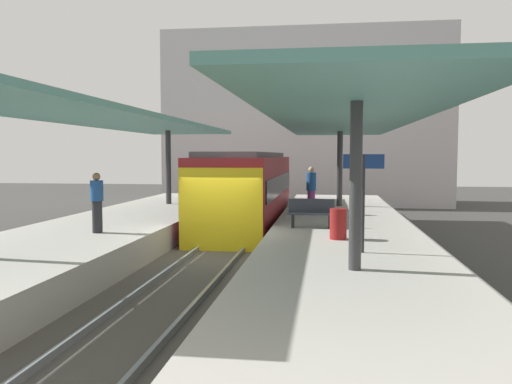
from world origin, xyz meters
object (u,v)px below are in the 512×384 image
object	(u,v)px
commuter_train	(247,191)
passenger_near_bench	(97,202)
platform_sign	(363,181)
litter_bin	(338,224)
passenger_mid_platform	(311,189)
platform_bench	(311,212)

from	to	relation	value
commuter_train	passenger_near_bench	size ratio (longest dim) A/B	6.33
commuter_train	passenger_near_bench	xyz separation A→B (m)	(-3.15, -7.23, 0.15)
platform_sign	litter_bin	world-z (taller)	platform_sign
commuter_train	passenger_mid_platform	world-z (taller)	commuter_train
platform_bench	passenger_mid_platform	world-z (taller)	passenger_mid_platform
commuter_train	litter_bin	bearing A→B (deg)	-64.42
platform_bench	passenger_near_bench	world-z (taller)	passenger_near_bench
commuter_train	platform_sign	xyz separation A→B (m)	(4.06, -9.28, 0.90)
commuter_train	passenger_mid_platform	xyz separation A→B (m)	(2.68, -1.67, 0.19)
commuter_train	passenger_mid_platform	distance (m)	3.17
platform_bench	platform_sign	world-z (taller)	platform_sign
commuter_train	platform_sign	distance (m)	10.17
passenger_near_bench	passenger_mid_platform	world-z (taller)	passenger_mid_platform
commuter_train	passenger_near_bench	bearing A→B (deg)	-113.55
platform_bench	commuter_train	bearing A→B (deg)	117.67
litter_bin	passenger_near_bench	size ratio (longest dim) A/B	0.47
commuter_train	passenger_near_bench	world-z (taller)	commuter_train
commuter_train	platform_sign	world-z (taller)	commuter_train
commuter_train	platform_sign	bearing A→B (deg)	-66.35
litter_bin	passenger_near_bench	bearing A→B (deg)	178.24
platform_sign	passenger_mid_platform	bearing A→B (deg)	100.28
passenger_mid_platform	platform_bench	bearing A→B (deg)	-88.22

